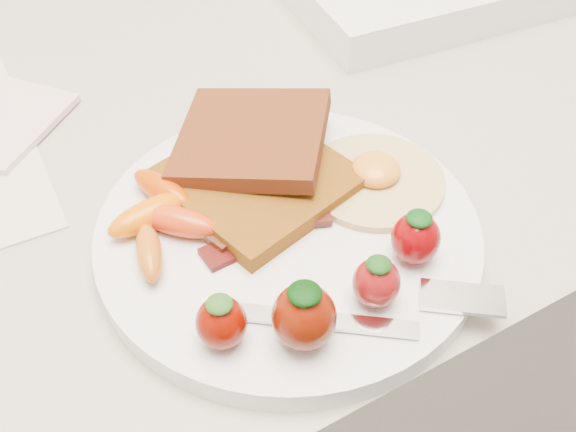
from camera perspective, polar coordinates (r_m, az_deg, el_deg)
counter at (r=0.97m, az=-4.36°, el=-13.69°), size 2.00×0.60×0.90m
plate at (r=0.51m, az=-0.00°, el=-1.50°), size 0.27×0.27×0.02m
toast_lower at (r=0.53m, az=-2.46°, el=2.83°), size 0.14×0.14×0.01m
toast_upper at (r=0.54m, az=-2.91°, el=6.20°), size 0.15×0.15×0.03m
fried_egg at (r=0.54m, az=6.89°, el=3.04°), size 0.11×0.11×0.02m
bacon_strips at (r=0.50m, az=-2.10°, el=-0.52°), size 0.10×0.06×0.01m
baby_carrots at (r=0.50m, az=-10.06°, el=-0.07°), size 0.07×0.11×0.02m
strawberries at (r=0.44m, az=3.31°, el=-5.95°), size 0.17×0.06×0.05m
fork at (r=0.46m, az=7.53°, el=-7.35°), size 0.17×0.10×0.00m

